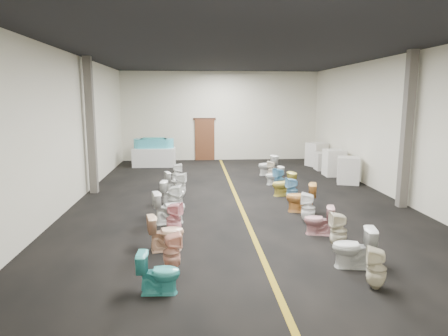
{
  "coord_description": "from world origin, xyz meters",
  "views": [
    {
      "loc": [
        -1.34,
        -12.52,
        3.17
      ],
      "look_at": [
        -0.33,
        1.0,
        0.79
      ],
      "focal_mm": 32.0,
      "sensor_mm": 36.0,
      "label": 1
    }
  ],
  "objects": [
    {
      "name": "toilet_left_8",
      "position": [
        -2.02,
        1.02,
        0.35
      ],
      "size": [
        0.77,
        0.6,
        0.69
      ],
      "primitive_type": "imported",
      "rotation": [
        0.0,
        0.0,
        1.92
      ],
      "color": "white",
      "rests_on": "floor"
    },
    {
      "name": "back_door",
      "position": [
        -0.8,
        7.94,
        1.05
      ],
      "size": [
        1.0,
        0.1,
        2.1
      ],
      "primitive_type": "cube",
      "color": "#562D19",
      "rests_on": "floor"
    },
    {
      "name": "appliance_crate_c",
      "position": [
        4.4,
        4.67,
        0.39
      ],
      "size": [
        0.7,
        0.7,
        0.78
      ],
      "primitive_type": "cube",
      "rotation": [
        0.0,
        0.0,
        -0.01
      ],
      "color": "beige",
      "rests_on": "floor"
    },
    {
      "name": "wall_left",
      "position": [
        -5.0,
        0.0,
        2.25
      ],
      "size": [
        0.0,
        16.0,
        16.0
      ],
      "primitive_type": "plane",
      "rotation": [
        1.57,
        0.0,
        1.57
      ],
      "color": "beige",
      "rests_on": "ground"
    },
    {
      "name": "toilet_right_9",
      "position": [
        1.6,
        1.81,
        0.34
      ],
      "size": [
        0.72,
        0.5,
        0.68
      ],
      "primitive_type": "imported",
      "rotation": [
        0.0,
        0.0,
        -1.38
      ],
      "color": "white",
      "rests_on": "floor"
    },
    {
      "name": "display_table",
      "position": [
        -3.23,
        6.25,
        0.43
      ],
      "size": [
        1.97,
        1.04,
        0.86
      ],
      "primitive_type": "cube",
      "rotation": [
        0.0,
        0.0,
        -0.04
      ],
      "color": "silver",
      "rests_on": "floor"
    },
    {
      "name": "floor",
      "position": [
        0.0,
        0.0,
        0.0
      ],
      "size": [
        16.0,
        16.0,
        0.0
      ],
      "primitive_type": "plane",
      "color": "black",
      "rests_on": "ground"
    },
    {
      "name": "appliance_crate_a",
      "position": [
        4.4,
        1.78,
        0.5
      ],
      "size": [
        0.99,
        0.99,
        1.0
      ],
      "primitive_type": "cube",
      "rotation": [
        0.0,
        0.0,
        -0.33
      ],
      "color": "silver",
      "rests_on": "floor"
    },
    {
      "name": "toilet_right_11",
      "position": [
        1.69,
        3.66,
        0.41
      ],
      "size": [
        0.9,
        0.67,
        0.82
      ],
      "primitive_type": "imported",
      "rotation": [
        0.0,
        0.0,
        -1.28
      ],
      "color": "white",
      "rests_on": "floor"
    },
    {
      "name": "toilet_left_4",
      "position": [
        -2.0,
        -2.58,
        0.42
      ],
      "size": [
        0.9,
        0.64,
        0.83
      ],
      "primitive_type": "imported",
      "rotation": [
        0.0,
        0.0,
        1.8
      ],
      "color": "white",
      "rests_on": "floor"
    },
    {
      "name": "appliance_crate_b",
      "position": [
        4.4,
        3.31,
        0.54
      ],
      "size": [
        0.79,
        0.79,
        1.08
      ],
      "primitive_type": "cube",
      "rotation": [
        0.0,
        0.0,
        -0.01
      ],
      "color": "silver",
      "rests_on": "floor"
    },
    {
      "name": "toilet_right_3",
      "position": [
        1.55,
        -3.72,
        0.35
      ],
      "size": [
        0.76,
        0.54,
        0.7
      ],
      "primitive_type": "imported",
      "rotation": [
        0.0,
        0.0,
        -1.82
      ],
      "color": "#D19194",
      "rests_on": "floor"
    },
    {
      "name": "aisle_stripe",
      "position": [
        0.0,
        0.0,
        0.0
      ],
      "size": [
        0.12,
        15.6,
        0.01
      ],
      "primitive_type": "cube",
      "color": "olive",
      "rests_on": "floor"
    },
    {
      "name": "toilet_right_7",
      "position": [
        1.56,
        0.09,
        0.39
      ],
      "size": [
        0.83,
        0.58,
        0.77
      ],
      "primitive_type": "imported",
      "rotation": [
        0.0,
        0.0,
        -1.36
      ],
      "color": "#D4C04C",
      "rests_on": "floor"
    },
    {
      "name": "toilet_left_1",
      "position": [
        -1.78,
        -5.47,
        0.36
      ],
      "size": [
        0.42,
        0.42,
        0.72
      ],
      "primitive_type": "imported",
      "rotation": [
        0.0,
        0.0,
        1.91
      ],
      "color": "#E7A289",
      "rests_on": "floor"
    },
    {
      "name": "bathtub",
      "position": [
        -3.23,
        6.25,
        1.07
      ],
      "size": [
        1.86,
        0.68,
        0.55
      ],
      "rotation": [
        0.0,
        0.0,
        -0.02
      ],
      "color": "#42ADBF",
      "rests_on": "display_table"
    },
    {
      "name": "door_frame",
      "position": [
        -0.8,
        7.95,
        2.12
      ],
      "size": [
        1.15,
        0.08,
        0.1
      ],
      "primitive_type": "cube",
      "color": "#331C11",
      "rests_on": "back_door"
    },
    {
      "name": "toilet_right_4",
      "position": [
        1.56,
        -2.81,
        0.39
      ],
      "size": [
        0.47,
        0.46,
        0.79
      ],
      "primitive_type": "imported",
      "rotation": [
        0.0,
        0.0,
        -1.94
      ],
      "color": "white",
      "rests_on": "floor"
    },
    {
      "name": "toilet_right_6",
      "position": [
        1.61,
        -0.87,
        0.39
      ],
      "size": [
        0.41,
        0.4,
        0.79
      ],
      "primitive_type": "imported",
      "rotation": [
        0.0,
        0.0,
        -1.43
      ],
      "color": "#74B2D8",
      "rests_on": "floor"
    },
    {
      "name": "toilet_right_1",
      "position": [
        1.62,
        -5.59,
        0.4
      ],
      "size": [
        0.85,
        0.58,
        0.79
      ],
      "primitive_type": "imported",
      "rotation": [
        0.0,
        0.0,
        -1.75
      ],
      "color": "silver",
      "rests_on": "floor"
    },
    {
      "name": "toilet_left_7",
      "position": [
        -1.81,
        0.15,
        0.4
      ],
      "size": [
        0.44,
        0.43,
        0.8
      ],
      "primitive_type": "imported",
      "rotation": [
        0.0,
        0.0,
        1.35
      ],
      "color": "white",
      "rests_on": "floor"
    },
    {
      "name": "wall_back",
      "position": [
        0.0,
        8.0,
        2.25
      ],
      "size": [
        10.0,
        0.0,
        10.0
      ],
      "primitive_type": "plane",
      "rotation": [
        1.57,
        0.0,
        0.0
      ],
      "color": "beige",
      "rests_on": "ground"
    },
    {
      "name": "wall_front",
      "position": [
        0.0,
        -8.0,
        2.25
      ],
      "size": [
        10.0,
        0.0,
        10.0
      ],
      "primitive_type": "plane",
      "rotation": [
        -1.57,
        0.0,
        0.0
      ],
      "color": "beige",
      "rests_on": "ground"
    },
    {
      "name": "toilet_right_0",
      "position": [
        1.68,
        -6.44,
        0.36
      ],
      "size": [
        0.42,
        0.42,
        0.72
      ],
      "primitive_type": "imported",
      "rotation": [
        0.0,
        0.0,
        -1.91
      ],
      "color": "beige",
      "rests_on": "floor"
    },
    {
      "name": "toilet_right_10",
      "position": [
        1.7,
        2.81,
        0.36
      ],
      "size": [
        0.43,
        0.43,
        0.72
      ],
      "primitive_type": "imported",
      "rotation": [
        0.0,
        0.0,
        -1.94
      ],
      "color": "beige",
      "rests_on": "floor"
    },
    {
      "name": "toilet_right_8",
      "position": [
        1.58,
        0.86,
        0.39
      ],
      "size": [
        0.47,
        0.46,
        0.78
      ],
      "primitive_type": "imported",
      "rotation": [
        0.0,
        0.0,
        -1.17
      ],
      "color": "#64A8D2",
      "rests_on": "floor"
    },
    {
      "name": "toilet_right_2",
      "position": [
        1.69,
        -4.62,
        0.4
      ],
      "size": [
        0.38,
        0.37,
        0.79
      ],
      "primitive_type": "imported",
      "rotation": [
        0.0,
        0.0,
        -1.62
      ],
      "color": "beige",
      "rests_on": "floor"
    },
    {
      "name": "appliance_crate_d",
      "position": [
        4.4,
        5.71,
        0.55
      ],
      "size": [
        1.02,
        1.02,
        1.1
      ],
      "primitive_type": "cube",
      "rotation": [
        0.0,
        0.0,
        0.43
      ],
      "color": "silver",
      "rests_on": "floor"
    },
    {
      "name": "toilet_left_0",
      "position": [
        -1.95,
        -6.33,
        0.35
      ],
      "size": [
        0.71,
        0.43,
        0.71
      ],
      "primitive_type": "imported",
      "rotation": [
        0.0,
        0.0,
        1.52
      ],
      "color": "teal",
      "rests_on": "floor"
    },
    {
      "name": "wall_right",
      "position": [
        5.0,
        0.0,
        2.25
      ],
      "size": [
        0.0,
        16.0,
        16.0
      ],
      "primitive_type": "plane",
      "rotation": [
        1.57,
        0.0,
        -1.57
      ],
      "color": "beige",
      "rests_on": "ground"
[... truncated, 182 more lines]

